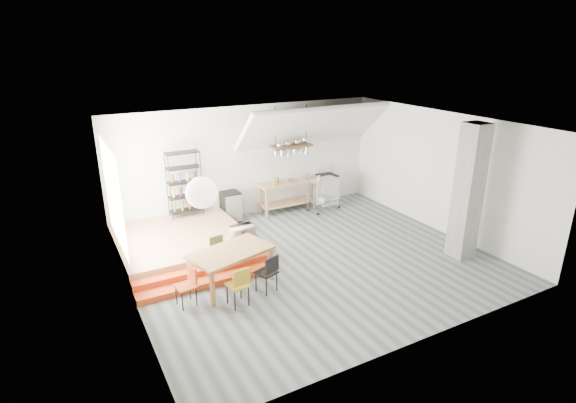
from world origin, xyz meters
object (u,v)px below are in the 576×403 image
dining_table (231,254)px  rolling_cart (324,190)px  mini_fridge (231,206)px  stove (327,189)px

dining_table → rolling_cart: bearing=19.5°
dining_table → rolling_cart: size_ratio=1.77×
dining_table → mini_fridge: size_ratio=2.18×
stove → rolling_cart: 0.64m
stove → dining_table: bearing=-143.6°
rolling_cart → mini_fridge: bearing=158.1°
rolling_cart → dining_table: bearing=-156.7°
rolling_cart → stove: bearing=37.5°
dining_table → rolling_cart: rolling_cart is taller
stove → rolling_cart: bearing=-131.0°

